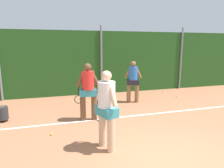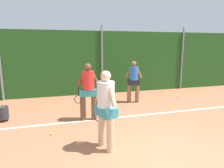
{
  "view_description": "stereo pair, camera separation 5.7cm",
  "coord_description": "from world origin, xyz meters",
  "px_view_note": "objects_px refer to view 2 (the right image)",
  "views": [
    {
      "loc": [
        -2.34,
        -3.46,
        2.49
      ],
      "look_at": [
        -0.5,
        2.83,
        1.22
      ],
      "focal_mm": 32.17,
      "sensor_mm": 36.0,
      "label": 1
    },
    {
      "loc": [
        -2.29,
        -3.48,
        2.49
      ],
      "look_at": [
        -0.5,
        2.83,
        1.22
      ],
      "focal_mm": 32.17,
      "sensor_mm": 36.0,
      "label": 2
    }
  ],
  "objects_px": {
    "player_foreground_near": "(106,106)",
    "player_midcourt": "(88,89)",
    "tennis_ball_2": "(177,96)",
    "player_backcourt_far": "(133,79)",
    "ball_hopper": "(3,113)",
    "tennis_ball_5": "(104,109)",
    "tennis_ball_1": "(51,134)",
    "tennis_ball_4": "(88,102)",
    "tennis_ball_0": "(163,92)",
    "tennis_ball_3": "(138,97)"
  },
  "relations": [
    {
      "from": "player_backcourt_far",
      "to": "tennis_ball_1",
      "type": "height_order",
      "value": "player_backcourt_far"
    },
    {
      "from": "player_midcourt",
      "to": "player_backcourt_far",
      "type": "xyz_separation_m",
      "value": [
        2.25,
        1.61,
        -0.05
      ]
    },
    {
      "from": "tennis_ball_5",
      "to": "player_backcourt_far",
      "type": "bearing_deg",
      "value": 26.68
    },
    {
      "from": "tennis_ball_5",
      "to": "player_foreground_near",
      "type": "bearing_deg",
      "value": -102.23
    },
    {
      "from": "player_midcourt",
      "to": "tennis_ball_3",
      "type": "distance_m",
      "value": 3.69
    },
    {
      "from": "player_foreground_near",
      "to": "ball_hopper",
      "type": "distance_m",
      "value": 4.0
    },
    {
      "from": "player_backcourt_far",
      "to": "tennis_ball_2",
      "type": "height_order",
      "value": "player_backcourt_far"
    },
    {
      "from": "tennis_ball_1",
      "to": "tennis_ball_4",
      "type": "xyz_separation_m",
      "value": [
        1.51,
        3.01,
        0.0
      ]
    },
    {
      "from": "tennis_ball_5",
      "to": "ball_hopper",
      "type": "bearing_deg",
      "value": -176.97
    },
    {
      "from": "tennis_ball_2",
      "to": "tennis_ball_4",
      "type": "bearing_deg",
      "value": 176.33
    },
    {
      "from": "player_midcourt",
      "to": "tennis_ball_4",
      "type": "xyz_separation_m",
      "value": [
        0.3,
        2.13,
        -1.04
      ]
    },
    {
      "from": "tennis_ball_2",
      "to": "tennis_ball_4",
      "type": "distance_m",
      "value": 4.37
    },
    {
      "from": "tennis_ball_2",
      "to": "player_midcourt",
      "type": "bearing_deg",
      "value": -158.42
    },
    {
      "from": "player_foreground_near",
      "to": "tennis_ball_4",
      "type": "bearing_deg",
      "value": -22.38
    },
    {
      "from": "player_midcourt",
      "to": "tennis_ball_3",
      "type": "bearing_deg",
      "value": -134.58
    },
    {
      "from": "tennis_ball_3",
      "to": "ball_hopper",
      "type": "bearing_deg",
      "value": -164.16
    },
    {
      "from": "player_foreground_near",
      "to": "tennis_ball_1",
      "type": "xyz_separation_m",
      "value": [
        -1.31,
        1.14,
        -1.05
      ]
    },
    {
      "from": "tennis_ball_2",
      "to": "tennis_ball_5",
      "type": "xyz_separation_m",
      "value": [
        -3.95,
        -1.0,
        0.0
      ]
    },
    {
      "from": "player_backcourt_far",
      "to": "tennis_ball_2",
      "type": "distance_m",
      "value": 2.62
    },
    {
      "from": "player_foreground_near",
      "to": "ball_hopper",
      "type": "height_order",
      "value": "player_foreground_near"
    },
    {
      "from": "player_midcourt",
      "to": "tennis_ball_0",
      "type": "relative_size",
      "value": 29.1
    },
    {
      "from": "player_foreground_near",
      "to": "tennis_ball_4",
      "type": "xyz_separation_m",
      "value": [
        0.2,
        4.15,
        -1.05
      ]
    },
    {
      "from": "tennis_ball_3",
      "to": "tennis_ball_0",
      "type": "bearing_deg",
      "value": 20.47
    },
    {
      "from": "tennis_ball_0",
      "to": "tennis_ball_5",
      "type": "xyz_separation_m",
      "value": [
        -3.78,
        -2.03,
        0.0
      ]
    },
    {
      "from": "player_foreground_near",
      "to": "player_midcourt",
      "type": "bearing_deg",
      "value": -16.75
    },
    {
      "from": "player_backcourt_far",
      "to": "tennis_ball_0",
      "type": "height_order",
      "value": "player_backcourt_far"
    },
    {
      "from": "player_backcourt_far",
      "to": "tennis_ball_3",
      "type": "bearing_deg",
      "value": 70.85
    },
    {
      "from": "player_midcourt",
      "to": "tennis_ball_2",
      "type": "height_order",
      "value": "player_midcourt"
    },
    {
      "from": "ball_hopper",
      "to": "tennis_ball_2",
      "type": "distance_m",
      "value": 7.53
    },
    {
      "from": "player_midcourt",
      "to": "ball_hopper",
      "type": "relative_size",
      "value": 3.74
    },
    {
      "from": "tennis_ball_5",
      "to": "tennis_ball_2",
      "type": "bearing_deg",
      "value": 14.26
    },
    {
      "from": "tennis_ball_0",
      "to": "tennis_ball_3",
      "type": "bearing_deg",
      "value": -159.53
    },
    {
      "from": "tennis_ball_2",
      "to": "tennis_ball_3",
      "type": "bearing_deg",
      "value": 168.88
    },
    {
      "from": "player_midcourt",
      "to": "tennis_ball_5",
      "type": "xyz_separation_m",
      "value": [
        0.72,
        0.84,
        -1.04
      ]
    },
    {
      "from": "player_foreground_near",
      "to": "player_midcourt",
      "type": "relative_size",
      "value": 1.0
    },
    {
      "from": "tennis_ball_2",
      "to": "tennis_ball_5",
      "type": "relative_size",
      "value": 1.0
    },
    {
      "from": "tennis_ball_2",
      "to": "tennis_ball_3",
      "type": "relative_size",
      "value": 1.0
    },
    {
      "from": "player_midcourt",
      "to": "tennis_ball_1",
      "type": "bearing_deg",
      "value": 42.54
    },
    {
      "from": "player_midcourt",
      "to": "tennis_ball_0",
      "type": "distance_m",
      "value": 5.44
    },
    {
      "from": "tennis_ball_0",
      "to": "tennis_ball_4",
      "type": "height_order",
      "value": "same"
    },
    {
      "from": "ball_hopper",
      "to": "tennis_ball_4",
      "type": "distance_m",
      "value": 3.41
    },
    {
      "from": "tennis_ball_2",
      "to": "player_backcourt_far",
      "type": "bearing_deg",
      "value": -174.48
    },
    {
      "from": "tennis_ball_2",
      "to": "tennis_ball_3",
      "type": "distance_m",
      "value": 1.95
    },
    {
      "from": "player_backcourt_far",
      "to": "tennis_ball_5",
      "type": "distance_m",
      "value": 1.98
    },
    {
      "from": "player_midcourt",
      "to": "tennis_ball_0",
      "type": "xyz_separation_m",
      "value": [
        4.5,
        2.88,
        -1.04
      ]
    },
    {
      "from": "tennis_ball_1",
      "to": "tennis_ball_2",
      "type": "xyz_separation_m",
      "value": [
        5.88,
        2.73,
        0.0
      ]
    },
    {
      "from": "player_midcourt",
      "to": "tennis_ball_2",
      "type": "bearing_deg",
      "value": -151.92
    },
    {
      "from": "ball_hopper",
      "to": "tennis_ball_2",
      "type": "height_order",
      "value": "ball_hopper"
    },
    {
      "from": "tennis_ball_0",
      "to": "tennis_ball_4",
      "type": "bearing_deg",
      "value": -169.88
    },
    {
      "from": "tennis_ball_1",
      "to": "player_foreground_near",
      "type": "bearing_deg",
      "value": -41.0
    }
  ]
}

